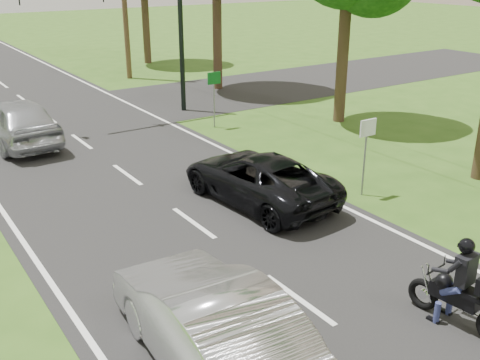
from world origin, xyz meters
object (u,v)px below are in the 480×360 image
Objects in this scene: motorcycle_rider at (464,294)px; sign_white at (367,139)px; silver_suv at (17,121)px; sign_green at (214,86)px; dark_suv at (258,178)px; traffic_signal at (137,12)px; silver_sedan at (212,326)px.

motorcycle_rider is 6.04m from sign_white.
sign_green is (6.76, -1.95, 0.77)m from silver_suv.
motorcycle_rider is 15.57m from silver_suv.
silver_suv is 2.26× the size of sign_white.
dark_suv is 2.19× the size of sign_green.
sign_white is (6.56, -9.95, 0.77)m from silver_suv.
dark_suv is 7.36m from sign_green.
dark_suv is at bearing -112.54° from sign_green.
traffic_signal is 11.39m from sign_white.
motorcycle_rider reaches higher than dark_suv.
dark_suv is 1.00× the size of silver_sedan.
traffic_signal is at bearing 78.54° from motorcycle_rider.
motorcycle_rider is 0.93× the size of sign_white.
sign_green reaches higher than dark_suv.
traffic_signal is (5.67, 14.72, 3.36)m from silver_sedan.
dark_suv is 0.97× the size of silver_suv.
sign_green is at bearing 88.57° from sign_white.
silver_sedan reaches higher than dark_suv.
sign_green reaches higher than silver_suv.
traffic_signal is at bearing -170.63° from silver_suv.
dark_suv is 0.73× the size of traffic_signal.
motorcycle_rider is at bearing 163.06° from silver_sedan.
traffic_signal reaches higher than silver_suv.
silver_suv is at bearing 163.93° from sign_green.
silver_sedan is 13.65m from silver_suv.
sign_white is at bearing -82.95° from traffic_signal.
silver_sedan is (-4.09, 1.49, 0.11)m from motorcycle_rider.
silver_sedan is at bearing -121.72° from sign_green.
traffic_signal reaches higher than sign_white.
traffic_signal reaches higher than dark_suv.
silver_sedan is at bearing -111.06° from traffic_signal.
sign_white is at bearing -149.13° from silver_sedan.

